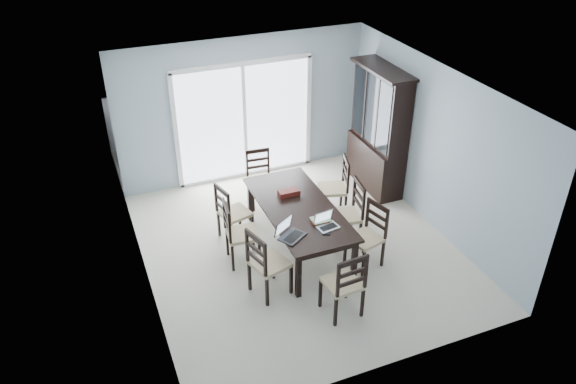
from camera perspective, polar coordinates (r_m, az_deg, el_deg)
name	(u,v)px	position (r m, az deg, el deg)	size (l,w,h in m)	color
floor	(298,248)	(8.63, 1.02, -5.69)	(5.00, 5.00, 0.00)	beige
ceiling	(300,86)	(7.37, 1.21, 10.67)	(5.00, 5.00, 0.00)	white
back_wall	(244,109)	(10.03, -4.53, 8.36)	(4.50, 0.02, 2.60)	#8FA0AB
wall_left	(138,206)	(7.45, -15.04, -1.42)	(0.02, 5.00, 2.60)	#8FA0AB
wall_right	(433,147)	(8.95, 14.54, 4.44)	(0.02, 5.00, 2.60)	#8FA0AB
balcony	(231,153)	(11.47, -5.81, 3.94)	(4.50, 2.00, 0.10)	gray
railing	(216,108)	(12.10, -7.37, 8.48)	(4.50, 0.06, 1.10)	#99999E
dining_table	(298,211)	(8.25, 1.06, -1.96)	(1.00, 2.20, 0.75)	black
china_hutch	(378,131)	(9.85, 9.16, 6.15)	(0.50, 1.38, 2.20)	black
sliding_door	(245,121)	(10.10, -4.44, 7.20)	(2.52, 0.05, 2.18)	silver
chair_left_near	(264,258)	(7.42, -2.51, -6.68)	(0.57, 0.56, 1.19)	black
chair_left_mid	(235,227)	(8.04, -5.38, -3.58)	(0.49, 0.48, 1.16)	black
chair_left_far	(229,208)	(8.52, -6.01, -1.59)	(0.52, 0.51, 1.12)	black
chair_right_near	(371,228)	(8.10, 8.40, -3.69)	(0.53, 0.52, 1.13)	black
chair_right_mid	(351,207)	(8.47, 6.40, -1.48)	(0.52, 0.51, 1.20)	black
chair_right_far	(339,181)	(9.14, 5.15, 1.12)	(0.56, 0.55, 1.17)	black
chair_end_near	(347,279)	(7.14, 5.99, -8.79)	(0.47, 0.48, 1.17)	black
chair_end_far	(259,171)	(9.47, -2.92, 2.11)	(0.44, 0.46, 1.09)	black
laptop_dark	(292,234)	(7.54, 0.45, -4.24)	(0.44, 0.41, 0.25)	black
laptop_silver	(328,225)	(7.75, 4.09, -3.33)	(0.32, 0.25, 0.20)	#B6B6B8
book_stack	(320,220)	(7.89, 3.28, -2.88)	(0.27, 0.21, 0.04)	maroon
cell_phone	(326,234)	(7.65, 3.90, -4.25)	(0.11, 0.05, 0.01)	black
game_box	(289,193)	(8.47, 0.09, -0.06)	(0.32, 0.16, 0.08)	#4E100F
hot_tub	(203,131)	(11.26, -8.62, 6.12)	(2.04, 1.88, 0.93)	brown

